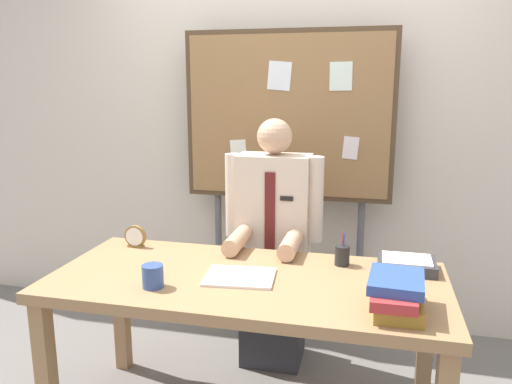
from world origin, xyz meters
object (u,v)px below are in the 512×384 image
person (273,253)px  paper_tray (406,264)px  bulletin_board (288,121)px  desk (246,295)px  desk_clock (135,237)px  pen_holder (342,255)px  coffee_mug (153,276)px  book_stack (396,294)px  open_notebook (240,277)px

person → paper_tray: person is taller
bulletin_board → paper_tray: bearing=-47.8°
desk → bulletin_board: bearing=90.0°
bulletin_board → desk_clock: bearing=-131.8°
person → bulletin_board: 0.83m
person → paper_tray: (0.70, -0.35, 0.12)m
bulletin_board → pen_holder: bulletin_board is taller
bulletin_board → coffee_mug: 1.40m
desk_clock → coffee_mug: (0.32, -0.47, -0.00)m
coffee_mug → person: bearing=66.2°
person → book_stack: size_ratio=4.53×
coffee_mug → paper_tray: size_ratio=0.38×
book_stack → paper_tray: book_stack is taller
desk → book_stack: (0.63, -0.19, 0.16)m
person → bulletin_board: bearing=90.0°
book_stack → desk_clock: bearing=160.4°
person → bulletin_board: bulletin_board is taller
bulletin_board → desk_clock: bulletin_board is taller
pen_holder → coffee_mug: bearing=-149.2°
bulletin_board → pen_holder: 1.05m
desk → paper_tray: paper_tray is taller
bulletin_board → open_notebook: 1.22m
open_notebook → coffee_mug: coffee_mug is taller
desk → desk_clock: desk_clock is taller
coffee_mug → pen_holder: bearing=30.8°
paper_tray → desk_clock: bearing=179.3°
desk → bulletin_board: 1.25m
desk_clock → book_stack: bearing=-19.6°
desk_clock → coffee_mug: desk_clock is taller
desk → person: 0.61m
bulletin_board → open_notebook: bearing=-91.4°
bulletin_board → desk_clock: 1.16m
pen_holder → paper_tray: pen_holder is taller
person → desk_clock: person is taller
desk_clock → pen_holder: 1.08m
coffee_mug → paper_tray: 1.15m
desk → coffee_mug: 0.43m
book_stack → open_notebook: bearing=165.3°
bulletin_board → coffee_mug: bearing=-106.2°
person → open_notebook: size_ratio=4.65×
book_stack → pen_holder: pen_holder is taller
pen_holder → bulletin_board: bearing=117.6°
paper_tray → coffee_mug: bearing=-156.6°
desk → desk_clock: (-0.68, 0.27, 0.14)m
book_stack → paper_tray: 0.46m
person → paper_tray: bearing=-26.8°
paper_tray → bulletin_board: bearing=132.2°
book_stack → desk: bearing=163.0°
desk_clock → pen_holder: (1.08, -0.02, -0.00)m
desk → open_notebook: 0.10m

